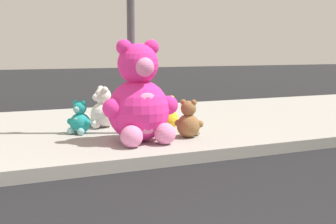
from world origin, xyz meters
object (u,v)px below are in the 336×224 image
(plush_pink_large, at_px, (140,101))
(plush_teal, at_px, (80,120))
(sign_pole, at_px, (131,13))
(plush_red, at_px, (151,109))
(plush_yellow, at_px, (167,116))
(plush_brown, at_px, (189,122))
(plush_white, at_px, (102,111))

(plush_pink_large, relative_size, plush_teal, 2.74)
(plush_pink_large, bearing_deg, sign_pole, 80.78)
(plush_pink_large, height_order, plush_red, plush_pink_large)
(plush_pink_large, xyz_separation_m, plush_red, (0.66, 1.26, -0.30))
(plush_pink_large, height_order, plush_yellow, plush_pink_large)
(plush_yellow, bearing_deg, plush_brown, -86.42)
(plush_pink_large, distance_m, plush_brown, 0.78)
(plush_pink_large, xyz_separation_m, plush_brown, (0.71, 0.00, -0.32))
(plush_brown, bearing_deg, plush_white, 125.49)
(plush_teal, distance_m, plush_red, 1.32)
(plush_brown, bearing_deg, plush_teal, 146.74)
(plush_brown, xyz_separation_m, plush_red, (-0.05, 1.26, 0.02))
(plush_white, bearing_deg, plush_red, 1.55)
(plush_yellow, distance_m, plush_red, 0.62)
(plush_yellow, bearing_deg, plush_white, 144.57)
(sign_pole, relative_size, plush_white, 5.01)
(plush_yellow, distance_m, plush_teal, 1.29)
(sign_pole, relative_size, plush_teal, 6.61)
(plush_brown, distance_m, plush_white, 1.52)
(sign_pole, xyz_separation_m, plush_yellow, (0.58, 0.05, -1.49))
(plush_yellow, bearing_deg, plush_red, 91.34)
(sign_pole, relative_size, plush_red, 5.62)
(sign_pole, distance_m, plush_red, 1.71)
(plush_white, height_order, plush_teal, plush_white)
(plush_pink_large, bearing_deg, plush_yellow, 43.55)
(plush_pink_large, xyz_separation_m, plush_yellow, (0.67, 0.64, -0.32))
(plush_white, distance_m, plush_teal, 0.58)
(plush_pink_large, bearing_deg, plush_teal, 124.87)
(sign_pole, bearing_deg, plush_red, 50.10)
(plush_white, height_order, plush_red, plush_white)
(plush_yellow, xyz_separation_m, plush_teal, (-1.27, 0.22, -0.01))
(plush_white, relative_size, plush_yellow, 1.24)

